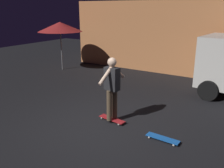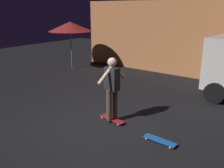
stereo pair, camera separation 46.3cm
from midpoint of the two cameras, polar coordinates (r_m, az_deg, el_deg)
The scene contains 6 objects.
ground_plane at distance 6.43m, azimuth -1.17°, elevation -9.74°, with size 28.00×28.00×0.00m, color black.
low_building at distance 13.18m, azimuth 17.89°, elevation 10.86°, with size 9.35×3.87×3.27m.
patio_umbrella at distance 12.18m, azimuth -8.62°, elevation 13.10°, with size 2.10×2.10×2.30m.
skateboard_ridden at distance 6.66m, azimuth 2.01°, elevation -8.23°, with size 0.80×0.31×0.07m.
skateboard_spare at distance 5.82m, azimuth 13.37°, elevation -12.71°, with size 0.79×0.25×0.07m.
skater at distance 6.30m, azimuth 2.10°, elevation -0.14°, with size 0.41×0.98×1.67m.
Camera 2 is at (3.72, -4.38, 2.92)m, focal length 39.23 mm.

